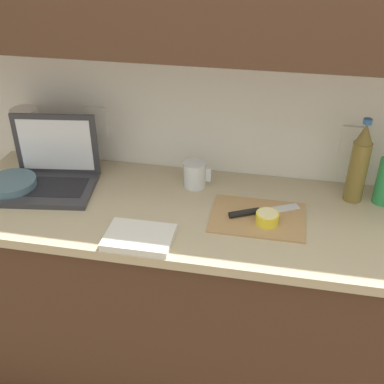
{
  "coord_description": "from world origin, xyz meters",
  "views": [
    {
      "loc": [
        -0.07,
        -1.41,
        1.85
      ],
      "look_at": [
        -0.35,
        -0.01,
        0.98
      ],
      "focal_mm": 45.0,
      "sensor_mm": 36.0,
      "label": 1
    }
  ],
  "objects_px": {
    "measuring_cup": "(195,174)",
    "lemon_half_cut": "(267,218)",
    "knife": "(253,212)",
    "paper_towel_roll": "(28,137)",
    "laptop": "(54,171)",
    "cutting_board": "(258,217)",
    "bottle_oil_tall": "(359,164)",
    "bowl_white": "(12,185)"
  },
  "relations": [
    {
      "from": "cutting_board",
      "to": "lemon_half_cut",
      "type": "relative_size",
      "value": 4.13
    },
    {
      "from": "measuring_cup",
      "to": "laptop",
      "type": "bearing_deg",
      "value": -169.37
    },
    {
      "from": "measuring_cup",
      "to": "lemon_half_cut",
      "type": "bearing_deg",
      "value": -35.91
    },
    {
      "from": "lemon_half_cut",
      "to": "paper_towel_roll",
      "type": "height_order",
      "value": "paper_towel_roll"
    },
    {
      "from": "knife",
      "to": "paper_towel_roll",
      "type": "bearing_deg",
      "value": 139.81
    },
    {
      "from": "knife",
      "to": "paper_towel_roll",
      "type": "xyz_separation_m",
      "value": [
        -0.94,
        0.22,
        0.1
      ]
    },
    {
      "from": "knife",
      "to": "paper_towel_roll",
      "type": "height_order",
      "value": "paper_towel_roll"
    },
    {
      "from": "bottle_oil_tall",
      "to": "knife",
      "type": "bearing_deg",
      "value": -152.76
    },
    {
      "from": "knife",
      "to": "bottle_oil_tall",
      "type": "relative_size",
      "value": 0.77
    },
    {
      "from": "bottle_oil_tall",
      "to": "bowl_white",
      "type": "height_order",
      "value": "bottle_oil_tall"
    },
    {
      "from": "lemon_half_cut",
      "to": "paper_towel_roll",
      "type": "distance_m",
      "value": 1.03
    },
    {
      "from": "measuring_cup",
      "to": "bottle_oil_tall",
      "type": "bearing_deg",
      "value": 1.61
    },
    {
      "from": "measuring_cup",
      "to": "paper_towel_roll",
      "type": "xyz_separation_m",
      "value": [
        -0.7,
        0.05,
        0.07
      ]
    },
    {
      "from": "cutting_board",
      "to": "bottle_oil_tall",
      "type": "xyz_separation_m",
      "value": [
        0.33,
        0.19,
        0.14
      ]
    },
    {
      "from": "paper_towel_roll",
      "to": "laptop",
      "type": "bearing_deg",
      "value": -41.47
    },
    {
      "from": "knife",
      "to": "lemon_half_cut",
      "type": "distance_m",
      "value": 0.07
    },
    {
      "from": "cutting_board",
      "to": "measuring_cup",
      "type": "xyz_separation_m",
      "value": [
        -0.26,
        0.18,
        0.05
      ]
    },
    {
      "from": "laptop",
      "to": "paper_towel_roll",
      "type": "xyz_separation_m",
      "value": [
        -0.17,
        0.15,
        0.06
      ]
    },
    {
      "from": "cutting_board",
      "to": "knife",
      "type": "relative_size",
      "value": 1.31
    },
    {
      "from": "knife",
      "to": "cutting_board",
      "type": "bearing_deg",
      "value": -58.51
    },
    {
      "from": "laptop",
      "to": "knife",
      "type": "bearing_deg",
      "value": -12.99
    },
    {
      "from": "lemon_half_cut",
      "to": "measuring_cup",
      "type": "bearing_deg",
      "value": 144.09
    },
    {
      "from": "paper_towel_roll",
      "to": "bowl_white",
      "type": "bearing_deg",
      "value": -82.85
    },
    {
      "from": "lemon_half_cut",
      "to": "bowl_white",
      "type": "distance_m",
      "value": 0.96
    },
    {
      "from": "laptop",
      "to": "bottle_oil_tall",
      "type": "relative_size",
      "value": 1.1
    },
    {
      "from": "laptop",
      "to": "cutting_board",
      "type": "height_order",
      "value": "laptop"
    },
    {
      "from": "laptop",
      "to": "knife",
      "type": "xyz_separation_m",
      "value": [
        0.77,
        -0.07,
        -0.05
      ]
    },
    {
      "from": "cutting_board",
      "to": "bottle_oil_tall",
      "type": "relative_size",
      "value": 1.02
    },
    {
      "from": "bowl_white",
      "to": "paper_towel_roll",
      "type": "distance_m",
      "value": 0.24
    },
    {
      "from": "bottle_oil_tall",
      "to": "bowl_white",
      "type": "bearing_deg",
      "value": -171.48
    },
    {
      "from": "measuring_cup",
      "to": "paper_towel_roll",
      "type": "relative_size",
      "value": 0.44
    },
    {
      "from": "bowl_white",
      "to": "measuring_cup",
      "type": "bearing_deg",
      "value": 14.39
    },
    {
      "from": "laptop",
      "to": "paper_towel_roll",
      "type": "bearing_deg",
      "value": 130.41
    },
    {
      "from": "lemon_half_cut",
      "to": "paper_towel_roll",
      "type": "relative_size",
      "value": 0.33
    },
    {
      "from": "cutting_board",
      "to": "lemon_half_cut",
      "type": "height_order",
      "value": "lemon_half_cut"
    },
    {
      "from": "measuring_cup",
      "to": "paper_towel_roll",
      "type": "bearing_deg",
      "value": 175.89
    },
    {
      "from": "laptop",
      "to": "lemon_half_cut",
      "type": "distance_m",
      "value": 0.83
    },
    {
      "from": "bottle_oil_tall",
      "to": "measuring_cup",
      "type": "relative_size",
      "value": 3.0
    },
    {
      "from": "bowl_white",
      "to": "bottle_oil_tall",
      "type": "bearing_deg",
      "value": 8.52
    },
    {
      "from": "knife",
      "to": "measuring_cup",
      "type": "bearing_deg",
      "value": 117.85
    },
    {
      "from": "cutting_board",
      "to": "lemon_half_cut",
      "type": "bearing_deg",
      "value": -44.68
    },
    {
      "from": "cutting_board",
      "to": "paper_towel_roll",
      "type": "distance_m",
      "value": 0.99
    }
  ]
}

